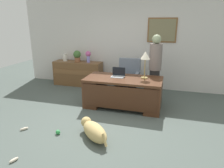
# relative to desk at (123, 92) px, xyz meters

# --- Properties ---
(ground_plane) EXTENTS (12.00, 12.00, 0.00)m
(ground_plane) POSITION_rel_desk_xyz_m (-0.23, -0.87, -0.40)
(ground_plane) COLOR #4C5651
(back_wall) EXTENTS (7.00, 0.16, 2.70)m
(back_wall) POSITION_rel_desk_xyz_m (-0.22, 1.73, 0.96)
(back_wall) COLOR silver
(back_wall) RESTS_ON ground_plane
(desk) EXTENTS (1.83, 0.90, 0.73)m
(desk) POSITION_rel_desk_xyz_m (0.00, 0.00, 0.00)
(desk) COLOR #4C2B19
(desk) RESTS_ON ground_plane
(credenza) EXTENTS (1.57, 0.50, 0.77)m
(credenza) POSITION_rel_desk_xyz_m (-1.83, 1.38, -0.01)
(credenza) COLOR brown
(credenza) RESTS_ON ground_plane
(armchair) EXTENTS (0.60, 0.59, 1.03)m
(armchair) POSITION_rel_desk_xyz_m (-0.06, 0.90, 0.07)
(armchair) COLOR slate
(armchair) RESTS_ON ground_plane
(person_standing) EXTENTS (0.32, 0.32, 1.72)m
(person_standing) POSITION_rel_desk_xyz_m (0.67, 0.72, 0.49)
(person_standing) COLOR #262323
(person_standing) RESTS_ON ground_plane
(dog_lying) EXTENTS (0.73, 0.70, 0.30)m
(dog_lying) POSITION_rel_desk_xyz_m (-0.17, -1.55, -0.24)
(dog_lying) COLOR tan
(dog_lying) RESTS_ON ground_plane
(laptop) EXTENTS (0.32, 0.22, 0.22)m
(laptop) POSITION_rel_desk_xyz_m (-0.15, 0.12, 0.39)
(laptop) COLOR #B2B5BA
(laptop) RESTS_ON desk
(desk_lamp) EXTENTS (0.22, 0.22, 0.64)m
(desk_lamp) POSITION_rel_desk_xyz_m (0.48, 0.15, 0.84)
(desk_lamp) COLOR #9E8447
(desk_lamp) RESTS_ON desk
(vase_with_flowers) EXTENTS (0.17, 0.17, 0.36)m
(vase_with_flowers) POSITION_rel_desk_xyz_m (-1.46, 1.38, 0.59)
(vase_with_flowers) COLOR #8884D6
(vase_with_flowers) RESTS_ON credenza
(vase_empty) EXTENTS (0.12, 0.12, 0.25)m
(vase_empty) POSITION_rel_desk_xyz_m (-2.27, 1.38, 0.50)
(vase_empty) COLOR silver
(vase_empty) RESTS_ON credenza
(potted_plant) EXTENTS (0.24, 0.24, 0.36)m
(potted_plant) POSITION_rel_desk_xyz_m (-1.83, 1.38, 0.57)
(potted_plant) COLOR brown
(potted_plant) RESTS_ON credenza
(dog_toy_ball) EXTENTS (0.09, 0.09, 0.09)m
(dog_toy_ball) POSITION_rel_desk_xyz_m (-0.87, -1.61, -0.36)
(dog_toy_ball) COLOR green
(dog_toy_ball) RESTS_ON ground_plane
(dog_toy_bone) EXTENTS (0.14, 0.16, 0.05)m
(dog_toy_bone) POSITION_rel_desk_xyz_m (-1.59, -1.65, -0.37)
(dog_toy_bone) COLOR beige
(dog_toy_bone) RESTS_ON ground_plane
(dog_toy_plush) EXTENTS (0.09, 0.16, 0.05)m
(dog_toy_plush) POSITION_rel_desk_xyz_m (-1.11, -2.51, -0.37)
(dog_toy_plush) COLOR beige
(dog_toy_plush) RESTS_ON ground_plane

